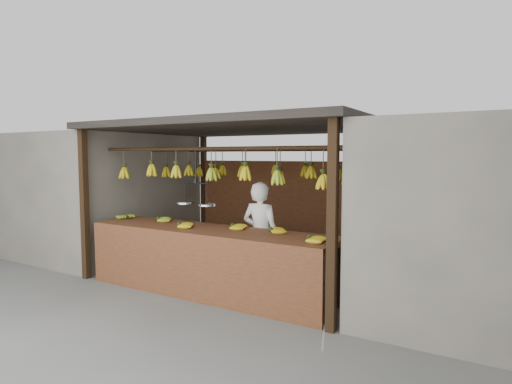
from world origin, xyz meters
The scene contains 9 objects.
ground centered at (0.00, 0.00, 0.00)m, with size 80.00×80.00×0.00m, color #5B5B57.
stall centered at (0.00, 0.33, 1.97)m, with size 4.30×3.30×2.40m.
neighbor_left centered at (-3.60, 0.00, 1.15)m, with size 3.00×3.00×2.30m, color slate.
neighbor_right centered at (3.60, 0.00, 1.15)m, with size 3.00×3.00×2.30m, color slate.
counter centered at (0.07, -1.23, 0.71)m, with size 3.67×0.84×0.96m.
hanging_bananas centered at (-0.01, 0.00, 1.62)m, with size 3.57×2.25×0.39m.
balance_scale centered at (-0.23, -1.00, 1.26)m, with size 0.69×0.30×0.80m.
vendor centered at (0.60, -0.60, 0.77)m, with size 0.56×0.37×1.54m, color white.
bag_bundles centered at (1.94, 1.35, 0.97)m, with size 0.08×0.26×1.20m.
Camera 1 is at (3.58, -5.78, 1.91)m, focal length 30.00 mm.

